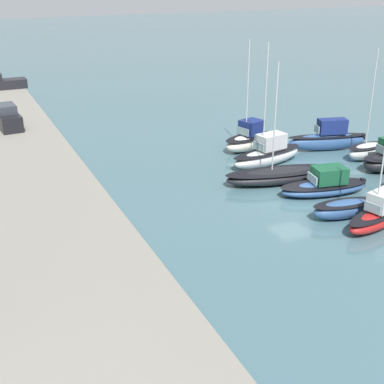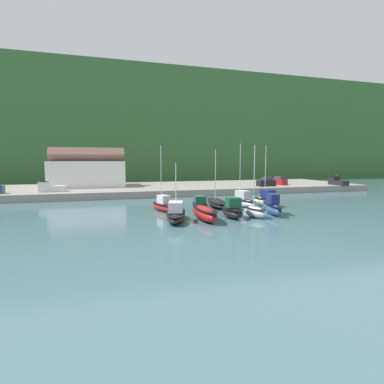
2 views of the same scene
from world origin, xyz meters
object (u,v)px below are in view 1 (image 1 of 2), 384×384
object	(u,v)px
moored_boat_1	(345,208)
moored_boat_10	(328,139)
moored_boat_0	(379,214)
moored_boat_5	(249,139)
moored_boat_3	(279,175)
moored_boat_9	(367,150)
pickup_truck_1	(2,82)
moored_boat_2	(325,185)
moored_boat_4	(268,154)
parked_car_2	(8,118)

from	to	relation	value
moored_boat_1	moored_boat_10	xyz separation A→B (m)	(11.87, -7.67, 0.40)
moored_boat_0	moored_boat_5	size ratio (longest dim) A/B	0.98
moored_boat_10	moored_boat_0	bearing A→B (deg)	168.99
moored_boat_3	moored_boat_9	size ratio (longest dim) A/B	0.98
moored_boat_9	moored_boat_10	xyz separation A→B (m)	(3.39, 1.53, 0.27)
pickup_truck_1	moored_boat_2	bearing A→B (deg)	-157.59
moored_boat_2	moored_boat_5	bearing A→B (deg)	9.02
moored_boat_2	moored_boat_4	xyz separation A→B (m)	(7.02, 0.42, 0.24)
moored_boat_4	moored_boat_10	size ratio (longest dim) A/B	1.33
moored_boat_5	moored_boat_10	distance (m)	6.95
moored_boat_10	pickup_truck_1	bearing A→B (deg)	51.12
pickup_truck_1	moored_boat_1	bearing A→B (deg)	-160.69
moored_boat_0	moored_boat_1	world-z (taller)	moored_boat_0
moored_boat_4	moored_boat_10	xyz separation A→B (m)	(1.17, -6.91, 0.07)
moored_boat_1	moored_boat_9	bearing A→B (deg)	-41.66
moored_boat_9	moored_boat_0	bearing A→B (deg)	134.46
pickup_truck_1	parked_car_2	bearing A→B (deg)	174.62
moored_boat_1	moored_boat_2	size ratio (longest dim) A/B	0.70
moored_boat_2	parked_car_2	xyz separation A→B (m)	(22.06, 18.84, 1.56)
moored_boat_1	moored_boat_9	xyz separation A→B (m)	(8.48, -9.20, 0.12)
moored_boat_3	moored_boat_10	bearing A→B (deg)	-49.40
moored_boat_0	moored_boat_1	distance (m)	2.19
parked_car_2	moored_boat_1	bearing A→B (deg)	119.76
moored_boat_10	moored_boat_3	bearing A→B (deg)	135.78
moored_boat_0	moored_boat_10	world-z (taller)	moored_boat_0
moored_boat_4	parked_car_2	distance (m)	23.82
moored_boat_4	moored_boat_1	bearing A→B (deg)	165.51
moored_boat_0	moored_boat_4	size ratio (longest dim) A/B	0.95
moored_boat_5	moored_boat_9	world-z (taller)	moored_boat_5
moored_boat_0	moored_boat_9	bearing A→B (deg)	-53.94
moored_boat_10	pickup_truck_1	world-z (taller)	pickup_truck_1
moored_boat_4	parked_car_2	size ratio (longest dim) A/B	2.27
moored_boat_9	moored_boat_10	distance (m)	3.73
moored_boat_2	parked_car_2	bearing A→B (deg)	50.41
moored_boat_1	parked_car_2	distance (m)	31.25
moored_boat_9	pickup_truck_1	bearing A→B (deg)	28.01
moored_boat_5	moored_boat_10	bearing A→B (deg)	-130.45
moored_boat_9	pickup_truck_1	xyz separation A→B (m)	(35.63, 25.41, 1.42)
moored_boat_2	moored_boat_3	bearing A→B (deg)	38.15
moored_boat_2	moored_boat_10	xyz separation A→B (m)	(8.19, -6.49, 0.32)
moored_boat_2	pickup_truck_1	distance (m)	44.03
parked_car_2	moored_boat_5	bearing A→B (deg)	145.30
moored_boat_3	moored_boat_9	bearing A→B (deg)	-71.35
moored_boat_4	pickup_truck_1	size ratio (longest dim) A/B	2.07
moored_boat_1	moored_boat_9	size ratio (longest dim) A/B	0.52
moored_boat_2	moored_boat_3	size ratio (longest dim) A/B	0.76
moored_boat_1	moored_boat_4	bearing A→B (deg)	1.59
moored_boat_1	moored_boat_5	distance (m)	14.82
moored_boat_3	moored_boat_5	xyz separation A→B (m)	(7.87, -1.90, 0.38)
moored_boat_3	moored_boat_5	size ratio (longest dim) A/B	0.94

